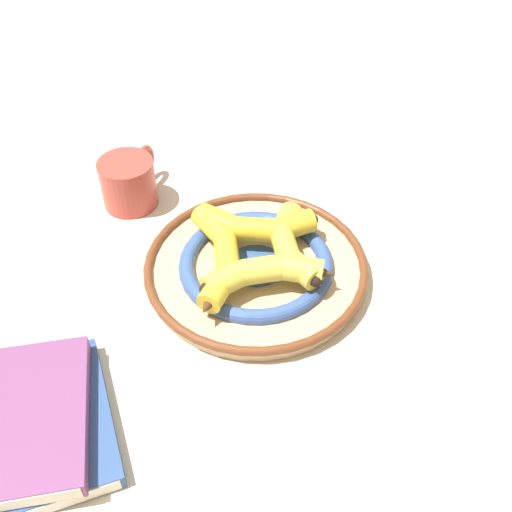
# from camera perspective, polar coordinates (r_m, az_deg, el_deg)

# --- Properties ---
(ground_plane) EXTENTS (2.80, 2.80, 0.00)m
(ground_plane) POSITION_cam_1_polar(r_m,az_deg,el_deg) (0.87, -0.86, -2.87)
(ground_plane) COLOR beige
(decorative_bowl) EXTENTS (0.33, 0.33, 0.03)m
(decorative_bowl) POSITION_cam_1_polar(r_m,az_deg,el_deg) (0.87, -0.00, -1.03)
(decorative_bowl) COLOR tan
(decorative_bowl) RESTS_ON ground_plane
(banana_a) EXTENTS (0.18, 0.09, 0.04)m
(banana_a) POSITION_cam_1_polar(r_m,az_deg,el_deg) (0.81, 0.96, -1.62)
(banana_a) COLOR yellow
(banana_a) RESTS_ON decorative_bowl
(banana_b) EXTENTS (0.09, 0.21, 0.03)m
(banana_b) POSITION_cam_1_polar(r_m,az_deg,el_deg) (0.84, -3.46, -0.04)
(banana_b) COLOR yellow
(banana_b) RESTS_ON decorative_bowl
(banana_c) EXTENTS (0.20, 0.07, 0.04)m
(banana_c) POSITION_cam_1_polar(r_m,az_deg,el_deg) (0.88, -0.30, 2.93)
(banana_c) COLOR gold
(banana_c) RESTS_ON decorative_bowl
(banana_d) EXTENTS (0.08, 0.17, 0.03)m
(banana_d) POSITION_cam_1_polar(r_m,az_deg,el_deg) (0.86, 3.25, 1.22)
(banana_d) COLOR gold
(banana_d) RESTS_ON decorative_bowl
(book_stack) EXTENTS (0.22, 0.24, 0.04)m
(book_stack) POSITION_cam_1_polar(r_m,az_deg,el_deg) (0.75, -19.51, -14.73)
(book_stack) COLOR #2D4C84
(book_stack) RESTS_ON ground_plane
(coffee_mug) EXTENTS (0.09, 0.13, 0.08)m
(coffee_mug) POSITION_cam_1_polar(r_m,az_deg,el_deg) (1.00, -11.99, 6.96)
(coffee_mug) COLOR #B24238
(coffee_mug) RESTS_ON ground_plane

